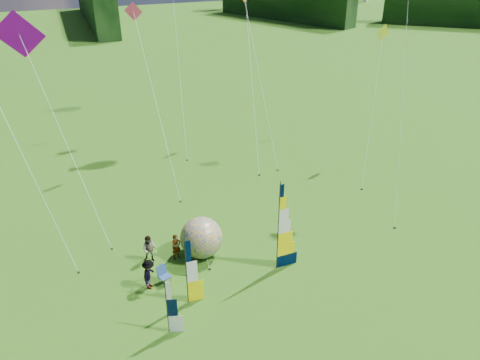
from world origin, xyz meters
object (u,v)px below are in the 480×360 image
object	(u,v)px
bol_inflatable	(201,238)
spectator_c	(149,274)
spectator_a	(176,247)
spectator_d	(193,236)
feather_banner_main	(278,228)
camp_chair	(164,275)
spectator_b	(149,249)
side_banner_left	(186,273)
side_banner_far	(167,308)
kite_whale	(251,21)

from	to	relation	value
bol_inflatable	spectator_c	xyz separation A→B (m)	(-3.43, -1.74, -0.34)
spectator_a	spectator_d	world-z (taller)	spectator_d
feather_banner_main	spectator_c	distance (m)	7.31
spectator_a	spectator_c	world-z (taller)	spectator_c
spectator_d	camp_chair	distance (m)	3.50
feather_banner_main	camp_chair	size ratio (longest dim) A/B	5.07
feather_banner_main	bol_inflatable	size ratio (longest dim) A/B	2.20
spectator_b	camp_chair	world-z (taller)	spectator_b
spectator_a	camp_chair	world-z (taller)	spectator_a
side_banner_left	camp_chair	size ratio (longest dim) A/B	3.60
camp_chair	spectator_b	bearing A→B (deg)	78.46
feather_banner_main	spectator_d	world-z (taller)	feather_banner_main
side_banner_far	bol_inflatable	distance (m)	6.13
camp_chair	kite_whale	xyz separation A→B (m)	(11.32, 15.57, 10.03)
side_banner_far	spectator_d	distance (m)	6.82
spectator_b	camp_chair	bearing A→B (deg)	-59.09
kite_whale	side_banner_far	bearing A→B (deg)	-108.48
side_banner_far	spectator_b	size ratio (longest dim) A/B	1.79
side_banner_far	spectator_b	world-z (taller)	side_banner_far
spectator_a	spectator_d	xyz separation A→B (m)	(1.18, 0.67, 0.04)
side_banner_left	bol_inflatable	distance (m)	4.07
spectator_b	kite_whale	world-z (taller)	kite_whale
bol_inflatable	spectator_b	bearing A→B (deg)	169.82
spectator_b	bol_inflatable	bearing A→B (deg)	12.24
bol_inflatable	spectator_a	world-z (taller)	bol_inflatable
spectator_d	spectator_b	bearing A→B (deg)	49.22
spectator_c	side_banner_left	bearing A→B (deg)	-108.88
side_banner_far	spectator_c	size ratio (longest dim) A/B	1.73
spectator_b	kite_whale	distance (m)	20.21
side_banner_left	spectator_a	bearing A→B (deg)	87.28
spectator_a	kite_whale	bearing A→B (deg)	34.33
side_banner_left	side_banner_far	distance (m)	2.19
bol_inflatable	camp_chair	distance (m)	3.19
side_banner_left	kite_whale	xyz separation A→B (m)	(10.53, 17.44, 8.64)
spectator_a	spectator_b	world-z (taller)	spectator_b
spectator_c	kite_whale	distance (m)	22.02
feather_banner_main	spectator_c	world-z (taller)	feather_banner_main
side_banner_left	camp_chair	distance (m)	2.46
side_banner_far	spectator_c	xyz separation A→B (m)	(-0.20, 3.46, -0.64)
spectator_c	spectator_d	size ratio (longest dim) A/B	1.04
bol_inflatable	spectator_c	bearing A→B (deg)	-153.05
feather_banner_main	kite_whale	world-z (taller)	kite_whale
camp_chair	side_banner_left	bearing A→B (deg)	-87.24
spectator_a	side_banner_far	bearing A→B (deg)	-127.03
spectator_c	spectator_d	distance (m)	4.11
bol_inflatable	camp_chair	xyz separation A→B (m)	(-2.62, -1.69, -0.70)
spectator_a	camp_chair	size ratio (longest dim) A/B	1.51
side_banner_left	spectator_b	size ratio (longest dim) A/B	2.26
side_banner_left	side_banner_far	xyz separation A→B (m)	(-1.40, -1.64, -0.39)
side_banner_left	spectator_a	distance (m)	3.98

